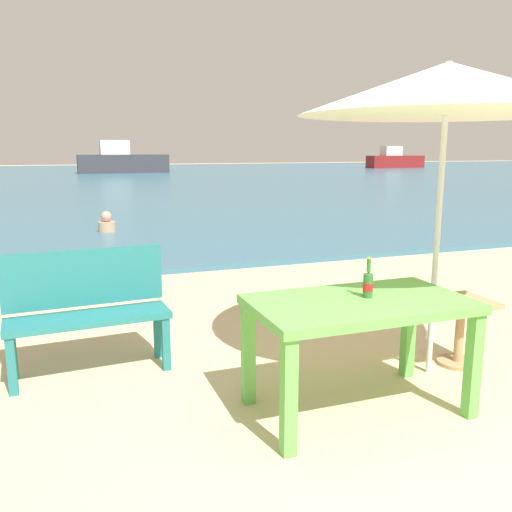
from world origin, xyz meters
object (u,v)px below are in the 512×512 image
picnic_table_green (359,316)px  patio_umbrella (447,89)px  boat_tanker (122,161)px  beer_bottle_amber (368,283)px  boat_fishing_trawler (395,160)px  side_table_wood (460,322)px  bench_teal_center (87,304)px  swimmer_person (107,224)px

picnic_table_green → patio_umbrella: (0.84, 0.34, 1.47)m
patio_umbrella → boat_tanker: size_ratio=0.38×
beer_bottle_amber → boat_fishing_trawler: 45.09m
side_table_wood → bench_teal_center: bench_teal_center is taller
swimmer_person → boat_tanker: 27.18m
beer_bottle_amber → boat_fishing_trawler: bearing=55.4°
patio_umbrella → boat_fishing_trawler: (24.84, 36.80, -1.37)m
picnic_table_green → side_table_wood: 1.26m
patio_umbrella → bench_teal_center: size_ratio=1.89×
picnic_table_green → boat_tanker: bearing=86.1°
boat_fishing_trawler → boat_tanker: 23.40m
picnic_table_green → swimmer_person: bearing=96.5°
boat_fishing_trawler → boat_tanker: boat_tanker is taller
bench_teal_center → boat_fishing_trawler: (27.30, 35.88, 0.20)m
beer_bottle_amber → boat_tanker: (2.30, 35.03, 0.01)m
swimmer_person → boat_fishing_trawler: size_ratio=0.08×
picnic_table_green → beer_bottle_amber: (0.07, 0.03, 0.20)m
beer_bottle_amber → bench_teal_center: (-1.69, 1.23, -0.31)m
boat_fishing_trawler → swimmer_person: bearing=-132.5°
beer_bottle_amber → bench_teal_center: size_ratio=0.22×
boat_tanker → side_table_wood: bearing=-92.0°
picnic_table_green → boat_fishing_trawler: size_ratio=0.28×
patio_umbrella → boat_tanker: (1.53, 34.72, -1.25)m
patio_umbrella → swimmer_person: patio_umbrella is taller
picnic_table_green → beer_bottle_amber: bearing=20.4°
patio_umbrella → swimmer_person: (-1.76, 7.75, -1.88)m
bench_teal_center → beer_bottle_amber: bearing=-36.1°
beer_bottle_amber → swimmer_person: bearing=97.0°
patio_umbrella → side_table_wood: patio_umbrella is taller
patio_umbrella → boat_fishing_trawler: patio_umbrella is taller
picnic_table_green → side_table_wood: bearing=18.4°
boat_fishing_trawler → picnic_table_green: bearing=-124.7°
side_table_wood → boat_tanker: bearing=88.0°
beer_bottle_amber → boat_tanker: bearing=86.2°
beer_bottle_amber → boat_fishing_trawler: (25.61, 37.11, -0.11)m
bench_teal_center → swimmer_person: bearing=84.2°
swimmer_person → picnic_table_green: bearing=-83.5°
swimmer_person → patio_umbrella: bearing=-77.2°
patio_umbrella → bench_teal_center: 3.07m
side_table_wood → swimmer_person: (-2.09, 7.70, -0.11)m
swimmer_person → side_table_wood: bearing=-74.8°
swimmer_person → boat_fishing_trawler: bearing=47.5°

